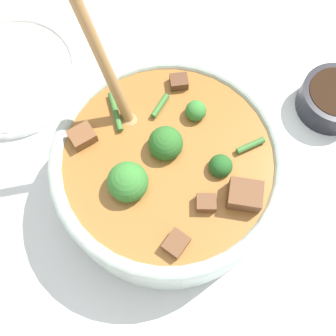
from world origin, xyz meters
TOP-DOWN VIEW (x-y plane):
  - ground_plane at (0.00, 0.00)m, footprint 4.00×4.00m
  - stew_bowl at (0.00, 0.00)m, footprint 0.28×0.27m
  - condiment_bowl at (-0.10, -0.23)m, footprint 0.09×0.09m
  - empty_plate at (0.28, 0.01)m, footprint 0.20×0.20m

SIDE VIEW (x-z plane):
  - ground_plane at x=0.00m, z-range 0.00..0.00m
  - empty_plate at x=0.28m, z-range 0.00..0.02m
  - condiment_bowl at x=-0.10m, z-range 0.00..0.04m
  - stew_bowl at x=0.00m, z-range -0.10..0.21m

